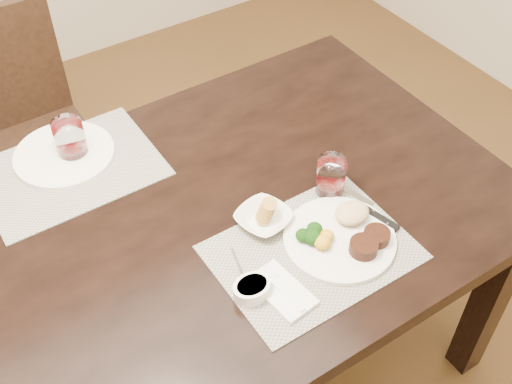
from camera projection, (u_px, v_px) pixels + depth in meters
dining_table at (132, 276)px, 1.58m from camera, size 2.00×1.00×0.75m
chair_far at (23, 125)px, 2.24m from camera, size 0.42×0.42×0.90m
placemat_near at (312, 252)px, 1.52m from camera, size 0.46×0.34×0.00m
placemat_far at (71, 170)px, 1.72m from camera, size 0.46×0.34×0.00m
dinner_plate at (345, 235)px, 1.54m from camera, size 0.27×0.27×0.05m
napkin_fork at (282, 291)px, 1.43m from camera, size 0.10×0.16×0.02m
steak_knife at (373, 212)px, 1.60m from camera, size 0.05×0.24×0.01m
cracker_bowl at (263, 218)px, 1.57m from camera, size 0.16×0.16×0.06m
sauce_ramekin at (252, 288)px, 1.42m from camera, size 0.09×0.13×0.07m
wine_glass_near at (331, 178)px, 1.63m from camera, size 0.07×0.07×0.10m
far_plate at (64, 154)px, 1.75m from camera, size 0.27×0.27×0.01m
wine_glass_far at (71, 141)px, 1.73m from camera, size 0.08×0.08×0.11m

